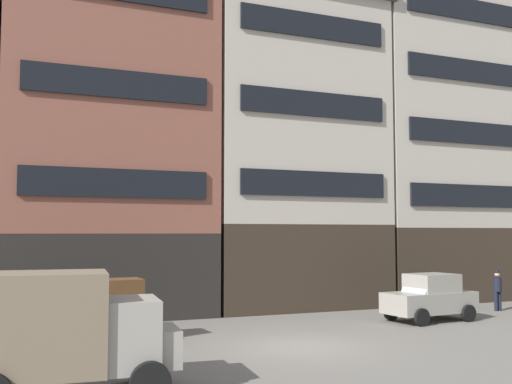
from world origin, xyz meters
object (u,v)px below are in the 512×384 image
(draft_horse, at_px, (1,307))
(cargo_wagon, at_px, (103,306))
(sedan_dark, at_px, (430,297))
(pedestrian_officer, at_px, (497,288))
(delivery_truck_near, at_px, (66,329))

(draft_horse, bearing_deg, cargo_wagon, 0.06)
(draft_horse, relative_size, sedan_dark, 0.61)
(cargo_wagon, xyz_separation_m, draft_horse, (-2.95, -0.00, 0.12))
(draft_horse, xyz_separation_m, sedan_dark, (15.47, -0.09, -0.36))
(cargo_wagon, bearing_deg, pedestrian_officer, 3.99)
(cargo_wagon, xyz_separation_m, sedan_dark, (12.52, -0.10, -0.23))
(pedestrian_officer, bearing_deg, sedan_dark, -164.59)
(cargo_wagon, relative_size, sedan_dark, 0.78)
(cargo_wagon, relative_size, draft_horse, 1.27)
(cargo_wagon, relative_size, pedestrian_officer, 1.66)
(cargo_wagon, height_order, pedestrian_officer, cargo_wagon)
(cargo_wagon, bearing_deg, draft_horse, -179.94)
(draft_horse, bearing_deg, pedestrian_officer, 3.41)
(draft_horse, height_order, sedan_dark, draft_horse)
(draft_horse, xyz_separation_m, delivery_truck_near, (1.40, -5.96, 0.15))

